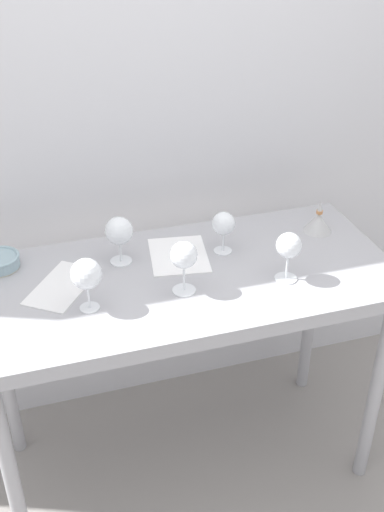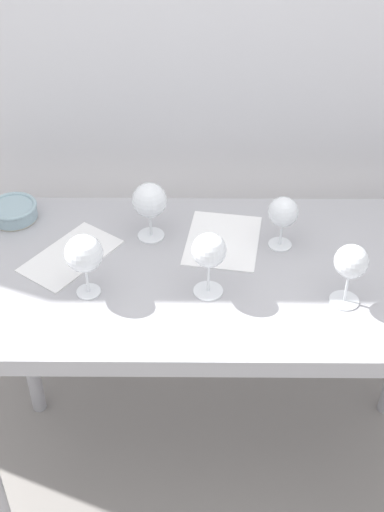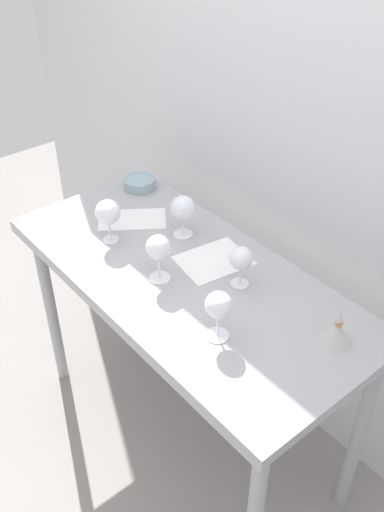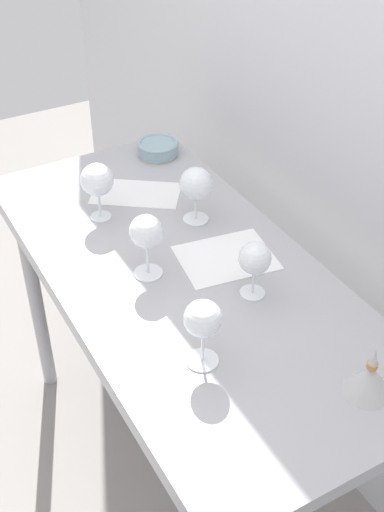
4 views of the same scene
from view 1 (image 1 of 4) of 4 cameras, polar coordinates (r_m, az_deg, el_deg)
name	(u,v)px [view 1 (image 1 of 4)]	position (r m, az deg, el deg)	size (l,w,h in m)	color
ground_plane	(186,458)	(2.64, -0.55, -18.15)	(6.00, 6.00, 0.00)	gray
back_wall	(145,109)	(2.29, -4.32, 13.34)	(3.80, 0.04, 2.60)	silver
steel_counter	(185,301)	(2.09, -0.61, -4.12)	(1.40, 0.65, 0.90)	#A3A3A8
wine_glass_near_right	(289,247)	(1.97, 8.90, 0.82)	(0.08, 0.08, 0.17)	white
wine_glass_far_left	(119,232)	(2.06, -6.73, 2.20)	(0.09, 0.09, 0.17)	white
wine_glass_near_center	(184,257)	(1.89, -0.76, -0.06)	(0.09, 0.09, 0.18)	white
wine_glass_far_right	(224,225)	(2.11, 2.92, 2.89)	(0.08, 0.08, 0.15)	white
wine_glass_near_left	(86,275)	(1.84, -9.72, -1.72)	(0.09, 0.09, 0.17)	white
tasting_sheet_upper	(179,255)	(2.13, -1.23, 0.08)	(0.19, 0.25, 0.00)	white
tasting_sheet_lower	(62,286)	(2.02, -11.85, -2.71)	(0.15, 0.26, 0.00)	white
decanter_funnel	(318,222)	(2.31, 11.56, 3.10)	(0.10, 0.10, 0.12)	#B6B6B6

